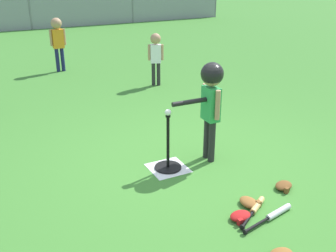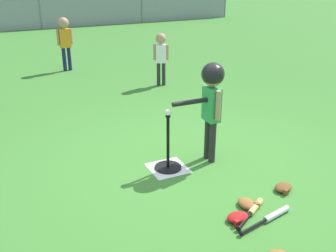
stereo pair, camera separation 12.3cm
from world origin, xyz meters
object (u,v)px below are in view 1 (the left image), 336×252
at_px(fielder_deep_left, 58,37).
at_px(spare_bat_wood, 255,208).
at_px(batting_tee, 168,160).
at_px(batter_child, 211,92).
at_px(fielder_deep_center, 156,52).
at_px(spare_bat_silver, 274,215).
at_px(baseball_on_tee, 168,112).
at_px(glove_tossed_aside, 240,216).
at_px(glove_outfield_drop, 284,186).
at_px(glove_near_bats, 249,202).

relative_size(fielder_deep_left, spare_bat_wood, 2.31).
xyz_separation_m(batting_tee, batter_child, (0.56, -0.01, 0.77)).
relative_size(fielder_deep_center, spare_bat_silver, 1.55).
distance_m(baseball_on_tee, glove_tossed_aside, 1.41).
bearing_deg(glove_tossed_aside, spare_bat_silver, -21.24).
relative_size(batting_tee, spare_bat_wood, 1.33).
relative_size(batting_tee, spare_bat_silver, 1.02).
distance_m(batting_tee, glove_outfield_drop, 1.35).
distance_m(spare_bat_silver, spare_bat_wood, 0.19).
distance_m(fielder_deep_left, glove_outfield_drop, 6.29).
relative_size(batter_child, glove_near_bats, 5.60).
bearing_deg(fielder_deep_center, glove_tossed_aside, -105.22).
xyz_separation_m(fielder_deep_center, fielder_deep_left, (-1.45, 1.98, 0.10)).
xyz_separation_m(fielder_deep_left, spare_bat_silver, (0.56, -6.53, -0.73)).
distance_m(spare_bat_wood, glove_tossed_aside, 0.22).
xyz_separation_m(batting_tee, fielder_deep_left, (-0.09, 5.18, 0.65)).
height_order(spare_bat_silver, spare_bat_wood, same).
bearing_deg(batter_child, fielder_deep_center, 75.97).
bearing_deg(spare_bat_silver, glove_near_bats, 108.05).
bearing_deg(glove_tossed_aside, fielder_deep_center, 74.78).
height_order(batting_tee, baseball_on_tee, baseball_on_tee).
bearing_deg(fielder_deep_center, baseball_on_tee, -113.04).
distance_m(batter_child, glove_near_bats, 1.37).
bearing_deg(spare_bat_silver, batting_tee, 109.23).
relative_size(spare_bat_silver, glove_outfield_drop, 2.55).
bearing_deg(glove_tossed_aside, baseball_on_tee, 97.33).
distance_m(baseball_on_tee, batter_child, 0.58).
bearing_deg(glove_outfield_drop, spare_bat_wood, -160.35).
bearing_deg(spare_bat_silver, baseball_on_tee, 109.23).
height_order(fielder_deep_left, spare_bat_silver, fielder_deep_left).
xyz_separation_m(glove_near_bats, glove_tossed_aside, (-0.22, -0.15, 0.00)).
distance_m(fielder_deep_left, glove_tossed_aside, 6.45).
bearing_deg(fielder_deep_center, batting_tee, -113.04).
xyz_separation_m(baseball_on_tee, fielder_deep_center, (1.36, 3.20, -0.05)).
bearing_deg(fielder_deep_center, fielder_deep_left, 126.20).
distance_m(batting_tee, fielder_deep_left, 5.22).
relative_size(spare_bat_wood, glove_near_bats, 2.31).
height_order(baseball_on_tee, fielder_deep_left, fielder_deep_left).
xyz_separation_m(baseball_on_tee, batter_child, (0.56, -0.01, 0.16)).
relative_size(baseball_on_tee, fielder_deep_left, 0.06).
xyz_separation_m(fielder_deep_center, spare_bat_silver, (-0.89, -4.55, -0.63)).
xyz_separation_m(baseball_on_tee, spare_bat_silver, (0.47, -1.35, -0.69)).
bearing_deg(glove_near_bats, spare_bat_silver, -71.95).
height_order(batter_child, glove_tossed_aside, batter_child).
relative_size(fielder_deep_center, glove_tossed_aside, 4.43).
height_order(batter_child, glove_near_bats, batter_child).
height_order(fielder_deep_center, glove_near_bats, fielder_deep_center).
bearing_deg(spare_bat_wood, glove_outfield_drop, 19.65).
bearing_deg(batter_child, spare_bat_wood, -98.91).
height_order(glove_near_bats, glove_tossed_aside, same).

